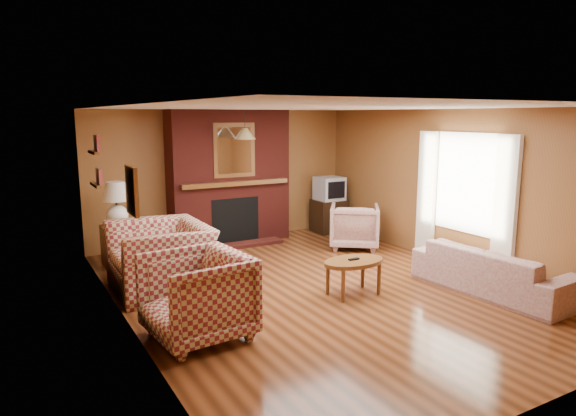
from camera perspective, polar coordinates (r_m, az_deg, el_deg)
floor at (r=7.00m, az=3.49°, el=-8.94°), size 6.50×6.50×0.00m
ceiling at (r=6.62m, az=3.72°, el=11.10°), size 6.50×6.50×0.00m
wall_back at (r=9.56m, az=-7.14°, el=3.57°), size 6.50×0.00×6.50m
wall_front at (r=4.43m, az=27.39°, el=-5.32°), size 6.50×0.00×6.50m
wall_left at (r=5.75m, az=-17.74°, el=-1.27°), size 0.00×6.50×6.50m
wall_right at (r=8.33m, az=18.16°, el=2.15°), size 0.00×6.50×6.50m
fireplace at (r=9.32m, az=-6.51°, el=3.30°), size 2.20×0.82×2.40m
window_right at (r=8.17m, az=18.94°, el=1.44°), size 0.10×1.85×2.00m
bookshelf at (r=7.55m, az=-20.55°, el=4.79°), size 0.09×0.55×0.71m
botanical_print at (r=5.41m, az=-16.93°, el=1.84°), size 0.05×0.40×0.50m
pendant_light at (r=8.64m, az=-4.81°, el=8.23°), size 0.36×0.36×0.48m
plaid_loveseat at (r=7.04m, az=-13.98°, el=-5.34°), size 1.21×1.38×0.89m
plaid_armchair at (r=5.47m, az=-10.09°, el=-9.64°), size 1.09×1.06×0.91m
floral_sofa at (r=7.28m, az=21.82°, el=-6.42°), size 0.96×2.14×0.61m
floral_armchair at (r=9.08m, az=7.39°, el=-2.00°), size 1.17×1.17×0.77m
coffee_table at (r=6.71m, az=7.31°, el=-6.24°), size 0.85×0.53×0.49m
side_table at (r=8.37m, az=-18.27°, el=-4.01°), size 0.47×0.47×0.63m
table_lamp at (r=8.23m, az=-18.54°, el=0.69°), size 0.42×0.42×0.69m
tv_stand at (r=10.27m, az=4.57°, el=-0.86°), size 0.62×0.56×0.65m
crt_tv at (r=10.18m, az=4.63°, el=2.18°), size 0.50×0.50×0.46m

